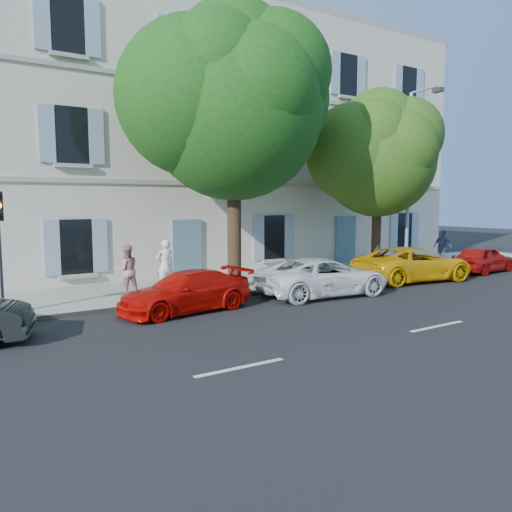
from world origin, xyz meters
TOP-DOWN VIEW (x-y plane):
  - ground at (0.00, 0.00)m, footprint 90.00×90.00m
  - sidewalk at (0.00, 4.45)m, footprint 36.00×4.50m
  - kerb at (0.00, 2.28)m, footprint 36.00×0.16m
  - building at (0.00, 10.20)m, footprint 28.00×7.00m
  - car_red_coupe at (-4.79, 1.17)m, footprint 4.31×2.19m
  - car_white_coupe at (0.28, 0.90)m, footprint 4.91×2.59m
  - car_yellow_supercar at (5.47, 1.36)m, footprint 5.31×2.99m
  - car_red_hatchback at (10.10, 1.27)m, footprint 3.74×1.77m
  - tree_left at (-1.95, 3.18)m, footprint 6.24×6.24m
  - tree_right at (5.34, 3.34)m, footprint 4.93×4.93m
  - street_lamp at (6.66, 2.63)m, footprint 0.28×1.66m
  - pedestrian_a at (-4.24, 4.02)m, footprint 0.66×0.44m
  - pedestrian_b at (-5.69, 3.79)m, footprint 0.82×0.64m
  - pedestrian_c at (10.15, 3.48)m, footprint 0.45×1.01m

SIDE VIEW (x-z plane):
  - ground at x=0.00m, z-range 0.00..0.00m
  - sidewalk at x=0.00m, z-range 0.00..0.15m
  - kerb at x=0.00m, z-range 0.00..0.16m
  - car_red_coupe at x=-4.79m, z-range 0.00..1.20m
  - car_red_hatchback at x=10.10m, z-range 0.00..1.24m
  - car_white_coupe at x=0.28m, z-range 0.00..1.32m
  - car_yellow_supercar at x=5.47m, z-range 0.00..1.40m
  - pedestrian_b at x=-5.69m, z-range 0.15..1.84m
  - pedestrian_c at x=10.15m, z-range 0.15..1.85m
  - pedestrian_a at x=-4.24m, z-range 0.15..1.93m
  - street_lamp at x=6.66m, z-range 0.67..8.46m
  - tree_right at x=5.34m, z-range 1.22..8.82m
  - building at x=0.00m, z-range 0.00..12.00m
  - tree_left at x=-1.95m, z-range 1.54..11.20m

